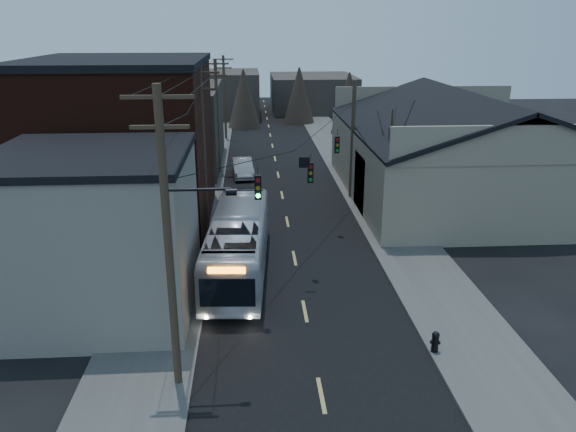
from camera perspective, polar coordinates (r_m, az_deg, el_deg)
name	(u,v)px	position (r m, az deg, el deg)	size (l,w,h in m)	color
road_surface	(279,181)	(45.89, -0.89, 3.58)	(9.00, 110.00, 0.02)	black
sidewalk_left	(199,182)	(46.02, -9.01, 3.46)	(4.00, 110.00, 0.12)	#474744
sidewalk_right	(358,179)	(46.65, 7.12, 3.76)	(4.00, 110.00, 0.12)	#474744
building_clapboard	(97,235)	(25.67, -18.86, -1.85)	(8.00, 8.00, 7.00)	slate
building_brick	(123,148)	(35.79, -16.38, 6.63)	(10.00, 12.00, 10.00)	black
building_left_far	(169,127)	(51.46, -12.02, 8.84)	(9.00, 14.00, 7.00)	#322E28
warehouse	(460,160)	(43.11, 17.06, 5.42)	(16.16, 20.60, 7.73)	gray
building_far_left	(223,94)	(79.82, -6.65, 12.23)	(10.00, 12.00, 6.00)	#322E28
building_far_right	(312,93)	(85.25, 2.48, 12.42)	(12.00, 14.00, 5.00)	#322E28
bare_tree	(389,166)	(36.32, 10.25, 5.00)	(0.40, 0.40, 7.20)	black
utility_lines	(238,135)	(39.02, -5.09, 8.22)	(11.24, 45.28, 10.50)	#382B1E
bus	(238,243)	(28.67, -5.08, -2.77)	(2.68, 11.45, 3.19)	silver
parked_car	(242,168)	(47.28, -4.65, 4.92)	(1.60, 4.58, 1.51)	#95969B
fire_hydrant	(435,341)	(22.89, 14.74, -12.17)	(0.42, 0.29, 0.86)	black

